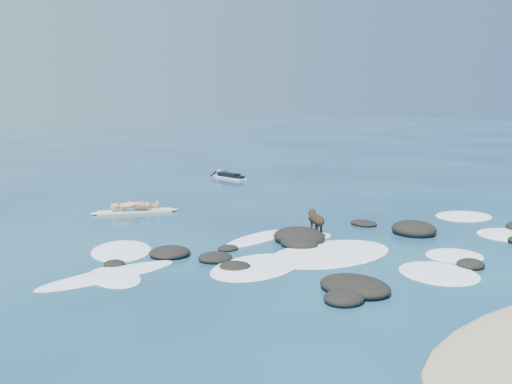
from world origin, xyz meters
TOP-DOWN VIEW (x-y plane):
  - ground at (0.00, 0.00)m, footprint 160.00×160.00m
  - reef_rocks at (0.85, -1.29)m, footprint 13.70×6.35m
  - breaking_foam at (-0.92, -0.74)m, footprint 15.69×8.32m
  - standing_surfer_rig at (-3.52, 6.93)m, footprint 3.09×1.25m
  - paddling_surfer_rig at (3.58, 13.01)m, footprint 1.20×2.45m
  - dog at (-0.03, 0.70)m, footprint 0.59×1.22m

SIDE VIEW (x-z plane):
  - ground at x=0.00m, z-range 0.00..0.00m
  - breaking_foam at x=-0.92m, z-range -0.05..0.07m
  - reef_rocks at x=0.85m, z-range -0.17..0.39m
  - paddling_surfer_rig at x=3.58m, z-range -0.07..0.36m
  - dog at x=-0.03m, z-range 0.13..0.93m
  - standing_surfer_rig at x=-3.52m, z-range -0.19..1.60m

